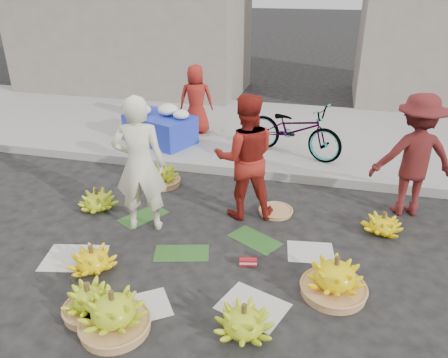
% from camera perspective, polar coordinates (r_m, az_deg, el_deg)
% --- Properties ---
extents(ground, '(80.00, 80.00, 0.00)m').
position_cam_1_polar(ground, '(5.46, -3.85, -8.63)').
color(ground, black).
rests_on(ground, ground).
extents(curb, '(40.00, 0.25, 0.15)m').
position_cam_1_polar(curb, '(7.29, 1.37, 1.26)').
color(curb, gray).
rests_on(curb, ground).
extents(sidewalk, '(40.00, 4.00, 0.12)m').
position_cam_1_polar(sidewalk, '(9.21, 4.30, 6.35)').
color(sidewalk, gray).
rests_on(sidewalk, ground).
extents(building_left, '(6.00, 3.00, 4.00)m').
position_cam_1_polar(building_left, '(12.76, -11.96, 20.13)').
color(building_left, gray).
rests_on(building_left, sidewalk).
extents(newspaper_scatter, '(3.20, 1.80, 0.00)m').
position_cam_1_polar(newspaper_scatter, '(4.85, -6.79, -13.69)').
color(newspaper_scatter, silver).
rests_on(newspaper_scatter, ground).
extents(banana_leaves, '(2.00, 1.00, 0.00)m').
position_cam_1_polar(banana_leaves, '(5.64, -4.21, -7.36)').
color(banana_leaves, '#22521B').
rests_on(banana_leaves, ground).
extents(banana_bunch_0, '(0.61, 0.61, 0.32)m').
position_cam_1_polar(banana_bunch_0, '(5.18, -16.79, -10.06)').
color(banana_bunch_0, yellow).
rests_on(banana_bunch_0, ground).
extents(banana_bunch_1, '(0.53, 0.53, 0.38)m').
position_cam_1_polar(banana_bunch_1, '(4.60, -17.22, -15.06)').
color(banana_bunch_1, '#B27D4A').
rests_on(banana_bunch_1, ground).
extents(banana_bunch_2, '(0.70, 0.70, 0.45)m').
position_cam_1_polar(banana_bunch_2, '(4.35, -14.22, -16.65)').
color(banana_bunch_2, '#B27D4A').
rests_on(banana_bunch_2, ground).
extents(banana_bunch_3, '(0.63, 0.63, 0.34)m').
position_cam_1_polar(banana_bunch_3, '(4.22, 2.61, -18.06)').
color(banana_bunch_3, '#93B71A').
rests_on(banana_bunch_3, ground).
extents(banana_bunch_4, '(0.70, 0.70, 0.46)m').
position_cam_1_polar(banana_bunch_4, '(4.75, 14.27, -12.42)').
color(banana_bunch_4, '#B27D4A').
rests_on(banana_bunch_4, ground).
extents(banana_bunch_5, '(0.60, 0.60, 0.30)m').
position_cam_1_polar(banana_bunch_5, '(5.98, 20.02, -5.56)').
color(banana_bunch_5, yellow).
rests_on(banana_bunch_5, ground).
extents(banana_bunch_6, '(0.66, 0.66, 0.33)m').
position_cam_1_polar(banana_bunch_6, '(6.41, -16.20, -2.69)').
color(banana_bunch_6, '#93B71A').
rests_on(banana_bunch_6, ground).
extents(banana_bunch_7, '(0.51, 0.51, 0.37)m').
position_cam_1_polar(banana_bunch_7, '(6.93, -7.94, 0.38)').
color(banana_bunch_7, '#B27D4A').
rests_on(banana_bunch_7, ground).
extents(basket_spare, '(0.47, 0.47, 0.05)m').
position_cam_1_polar(basket_spare, '(6.16, 6.77, -4.22)').
color(basket_spare, '#B27D4A').
rests_on(basket_spare, ground).
extents(incense_stack, '(0.21, 0.11, 0.08)m').
position_cam_1_polar(incense_stack, '(5.09, 3.17, -10.80)').
color(incense_stack, red).
rests_on(incense_stack, ground).
extents(vendor_cream, '(0.74, 0.58, 1.77)m').
position_cam_1_polar(vendor_cream, '(5.51, -10.96, 1.80)').
color(vendor_cream, white).
rests_on(vendor_cream, ground).
extents(vendor_red, '(0.97, 0.85, 1.70)m').
position_cam_1_polar(vendor_red, '(5.74, 2.79, 2.82)').
color(vendor_red, '#A22418').
rests_on(vendor_red, ground).
extents(man_striped, '(1.21, 0.88, 1.69)m').
position_cam_1_polar(man_striped, '(6.32, 23.56, 2.76)').
color(man_striped, maroon).
rests_on(man_striped, ground).
extents(flower_table, '(1.45, 1.21, 0.73)m').
position_cam_1_polar(flower_table, '(8.36, -8.31, 6.76)').
color(flower_table, '#1D2EBC').
rests_on(flower_table, sidewalk).
extents(grey_bucket, '(0.33, 0.33, 0.38)m').
position_cam_1_polar(grey_bucket, '(8.66, -11.41, 6.39)').
color(grey_bucket, slate).
rests_on(grey_bucket, sidewalk).
extents(flower_vendor, '(0.75, 0.59, 1.36)m').
position_cam_1_polar(flower_vendor, '(8.70, -3.66, 10.32)').
color(flower_vendor, '#A22418').
rests_on(flower_vendor, sidewalk).
extents(bicycle, '(1.24, 1.88, 0.94)m').
position_cam_1_polar(bicycle, '(7.72, 9.17, 6.44)').
color(bicycle, gray).
rests_on(bicycle, sidewalk).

